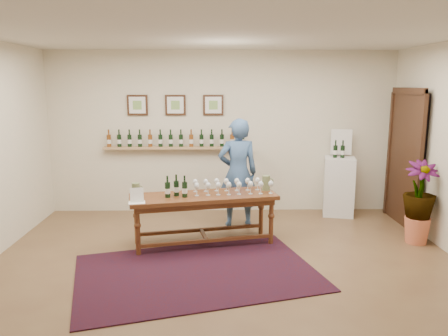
{
  "coord_description": "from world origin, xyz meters",
  "views": [
    {
      "loc": [
        -0.12,
        -5.09,
        2.24
      ],
      "look_at": [
        0.0,
        0.8,
        1.1
      ],
      "focal_mm": 35.0,
      "sensor_mm": 36.0,
      "label": 1
    }
  ],
  "objects_px": {
    "display_pedestal": "(339,186)",
    "person": "(238,173)",
    "tasting_table": "(203,202)",
    "potted_plant": "(419,202)"
  },
  "relations": [
    {
      "from": "display_pedestal",
      "to": "person",
      "type": "bearing_deg",
      "value": -162.29
    },
    {
      "from": "tasting_table",
      "to": "potted_plant",
      "type": "xyz_separation_m",
      "value": [
        3.04,
        -0.02,
        -0.01
      ]
    },
    {
      "from": "tasting_table",
      "to": "person",
      "type": "relative_size",
      "value": 1.23
    },
    {
      "from": "potted_plant",
      "to": "tasting_table",
      "type": "bearing_deg",
      "value": 179.63
    },
    {
      "from": "person",
      "to": "potted_plant",
      "type": "bearing_deg",
      "value": 154.78
    },
    {
      "from": "tasting_table",
      "to": "display_pedestal",
      "type": "distance_m",
      "value": 2.69
    },
    {
      "from": "tasting_table",
      "to": "display_pedestal",
      "type": "xyz_separation_m",
      "value": [
        2.3,
        1.39,
        -0.11
      ]
    },
    {
      "from": "tasting_table",
      "to": "potted_plant",
      "type": "distance_m",
      "value": 3.04
    },
    {
      "from": "tasting_table",
      "to": "display_pedestal",
      "type": "relative_size",
      "value": 2.11
    },
    {
      "from": "potted_plant",
      "to": "display_pedestal",
      "type": "bearing_deg",
      "value": 117.71
    }
  ]
}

